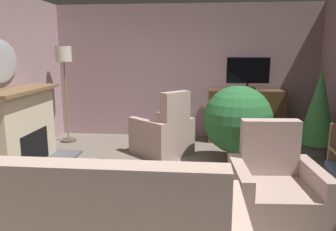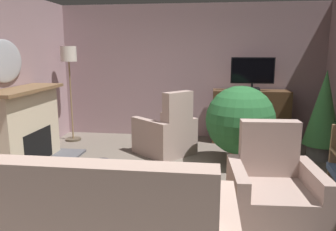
{
  "view_description": "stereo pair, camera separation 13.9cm",
  "coord_description": "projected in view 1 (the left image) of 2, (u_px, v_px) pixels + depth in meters",
  "views": [
    {
      "loc": [
        0.3,
        -3.88,
        1.81
      ],
      "look_at": [
        -0.09,
        0.25,
        0.98
      ],
      "focal_mm": 35.11,
      "sensor_mm": 36.0,
      "label": 1
    },
    {
      "loc": [
        0.44,
        -3.86,
        1.81
      ],
      "look_at": [
        -0.09,
        0.25,
        0.98
      ],
      "focal_mm": 35.11,
      "sensor_mm": 36.0,
      "label": 2
    }
  ],
  "objects": [
    {
      "name": "coffee_table",
      "position": [
        149.0,
        179.0,
        3.64
      ],
      "size": [
        0.91,
        0.54,
        0.47
      ],
      "color": "#4C331E",
      "rests_on": "ground_plane"
    },
    {
      "name": "folded_newspaper",
      "position": [
        149.0,
        171.0,
        3.7
      ],
      "size": [
        0.34,
        0.27,
        0.01
      ],
      "primitive_type": "cube",
      "rotation": [
        0.0,
        0.0,
        0.2
      ],
      "color": "silver",
      "rests_on": "coffee_table"
    },
    {
      "name": "wall_mirror_oval",
      "position": [
        0.0,
        61.0,
        4.89
      ],
      "size": [
        0.06,
        0.9,
        0.65
      ],
      "primitive_type": "ellipsoid",
      "color": "#B2B7BF"
    },
    {
      "name": "fireplace",
      "position": [
        22.0,
        130.0,
        5.07
      ],
      "size": [
        0.9,
        1.65,
        1.24
      ],
      "color": "#4C4C51",
      "rests_on": "ground_plane"
    },
    {
      "name": "potted_plant_leafy_by_curtain",
      "position": [
        238.0,
        120.0,
        5.2
      ],
      "size": [
        1.09,
        1.09,
        1.27
      ],
      "color": "#99664C",
      "rests_on": "ground_plane"
    },
    {
      "name": "television",
      "position": [
        248.0,
        73.0,
        6.36
      ],
      "size": [
        0.82,
        0.2,
        0.64
      ],
      "color": "black",
      "rests_on": "tv_cabinet"
    },
    {
      "name": "tv_cabinet",
      "position": [
        245.0,
        117.0,
        6.58
      ],
      "size": [
        1.48,
        0.49,
        1.04
      ],
      "color": "#352315",
      "rests_on": "ground_plane"
    },
    {
      "name": "ground_plane",
      "position": [
        173.0,
        197.0,
        4.17
      ],
      "size": [
        5.98,
        6.58,
        0.04
      ],
      "primitive_type": "cube",
      "color": "#665B51"
    },
    {
      "name": "wall_back",
      "position": [
        185.0,
        72.0,
        6.87
      ],
      "size": [
        5.98,
        0.1,
        2.74
      ],
      "primitive_type": "cube",
      "color": "gray",
      "rests_on": "ground_plane"
    },
    {
      "name": "tv_remote",
      "position": [
        158.0,
        174.0,
        3.59
      ],
      "size": [
        0.17,
        0.14,
        0.02
      ],
      "primitive_type": "cube",
      "rotation": [
        0.0,
        0.0,
        2.53
      ],
      "color": "black",
      "rests_on": "coffee_table"
    },
    {
      "name": "floor_lamp",
      "position": [
        64.0,
        66.0,
        6.37
      ],
      "size": [
        0.31,
        0.31,
        1.89
      ],
      "color": "#4C4233",
      "rests_on": "ground_plane"
    },
    {
      "name": "potted_plant_tall_palm_by_window",
      "position": [
        319.0,
        111.0,
        5.52
      ],
      "size": [
        0.6,
        0.6,
        1.5
      ],
      "color": "slate",
      "rests_on": "ground_plane"
    },
    {
      "name": "armchair_facing_sofa",
      "position": [
        164.0,
        134.0,
        5.81
      ],
      "size": [
        1.19,
        1.19,
        1.13
      ],
      "color": "#A3897F",
      "rests_on": "ground_plane"
    },
    {
      "name": "armchair_in_far_corner",
      "position": [
        274.0,
        192.0,
        3.49
      ],
      "size": [
        0.94,
        0.92,
        1.05
      ],
      "color": "#A3897F",
      "rests_on": "ground_plane"
    },
    {
      "name": "rug_central",
      "position": [
        143.0,
        209.0,
        3.79
      ],
      "size": [
        2.07,
        1.69,
        0.01
      ],
      "primitive_type": "cube",
      "color": "#8E704C",
      "rests_on": "ground_plane"
    },
    {
      "name": "cat",
      "position": [
        106.0,
        165.0,
        5.0
      ],
      "size": [
        0.63,
        0.39,
        0.2
      ],
      "color": "#2D2D33",
      "rests_on": "ground_plane"
    }
  ]
}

